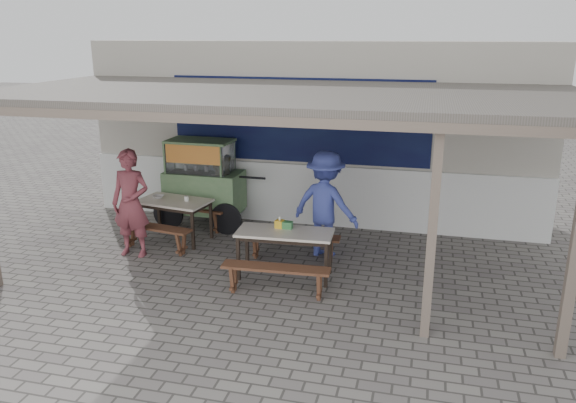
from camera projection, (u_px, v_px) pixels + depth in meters
The scene contains 17 objects.
ground at pixel (265, 286), 8.44m from camera, with size 60.00×60.00×0.00m, color slate.
back_wall at pixel (314, 133), 11.27m from camera, with size 9.00×1.28×3.50m.
warung_roof at pixel (281, 97), 8.49m from camera, with size 9.00×4.21×2.81m.
table_left at pixel (174, 204), 10.15m from camera, with size 1.37×0.93×0.75m.
bench_left_street at pixel (155, 233), 9.70m from camera, with size 1.40×0.49×0.45m.
bench_left_wall at pixel (193, 213), 10.78m from camera, with size 1.40×0.49×0.45m.
table_right at pixel (285, 236), 8.56m from camera, with size 1.50×0.71×0.75m.
bench_right_street at pixel (276, 274), 8.03m from camera, with size 1.58×0.36×0.45m.
bench_right_wall at pixel (293, 241), 9.28m from camera, with size 1.58×0.36×0.45m.
vendor_cart at pixel (203, 180), 10.84m from camera, with size 2.15×0.85×1.70m.
patron_street_side at pixel (131, 203), 9.37m from camera, with size 0.67×0.44×1.83m, color brown.
patron_wall_side at pixel (222, 191), 10.81m from camera, with size 0.71×0.55×1.45m, color brown.
patron_right_table at pixel (325, 204), 9.36m from camera, with size 1.17×0.67×1.80m, color #3D48A2.
tissue_box at pixel (280, 224), 8.68m from camera, with size 0.12×0.12×0.12m, color gold.
donation_box at pixel (287, 225), 8.64m from camera, with size 0.17×0.11×0.11m, color #33733D.
condiment_jar at pixel (187, 199), 10.07m from camera, with size 0.08×0.08×0.09m, color white.
condiment_bowl at pixel (158, 197), 10.25m from camera, with size 0.20×0.20×0.05m, color white.
Camera 1 is at (2.22, -7.40, 3.64)m, focal length 35.00 mm.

